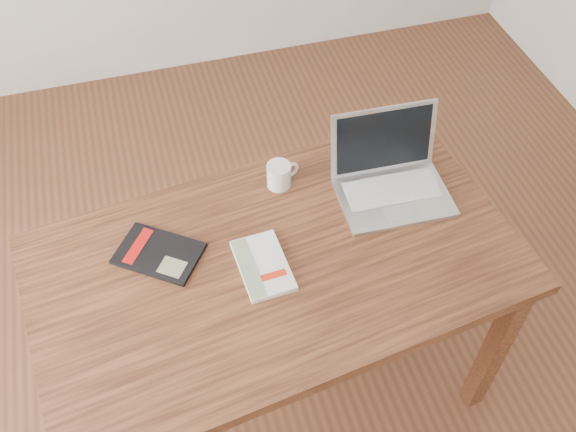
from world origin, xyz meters
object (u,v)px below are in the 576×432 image
object	(u,v)px
desk	(277,279)
white_guidebook	(263,266)
black_guidebook	(159,253)
coffee_mug	(280,175)
laptop	(390,176)

from	to	relation	value
desk	white_guidebook	world-z (taller)	white_guidebook
black_guidebook	coffee_mug	distance (m)	0.43
coffee_mug	desk	bearing A→B (deg)	-124.43
laptop	coffee_mug	world-z (taller)	laptop
black_guidebook	laptop	distance (m)	0.70
desk	white_guidebook	xyz separation A→B (m)	(-0.04, -0.01, 0.10)
white_guidebook	black_guidebook	distance (m)	0.29
laptop	coffee_mug	size ratio (longest dim) A/B	3.19
desk	laptop	size ratio (longest dim) A/B	4.23
white_guidebook	coffee_mug	size ratio (longest dim) A/B	2.07
coffee_mug	black_guidebook	bearing A→B (deg)	-174.16
black_guidebook	white_guidebook	bearing A→B (deg)	-78.57
desk	black_guidebook	bearing A→B (deg)	153.46
white_guidebook	black_guidebook	xyz separation A→B (m)	(-0.26, 0.12, -0.00)
desk	coffee_mug	size ratio (longest dim) A/B	13.48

